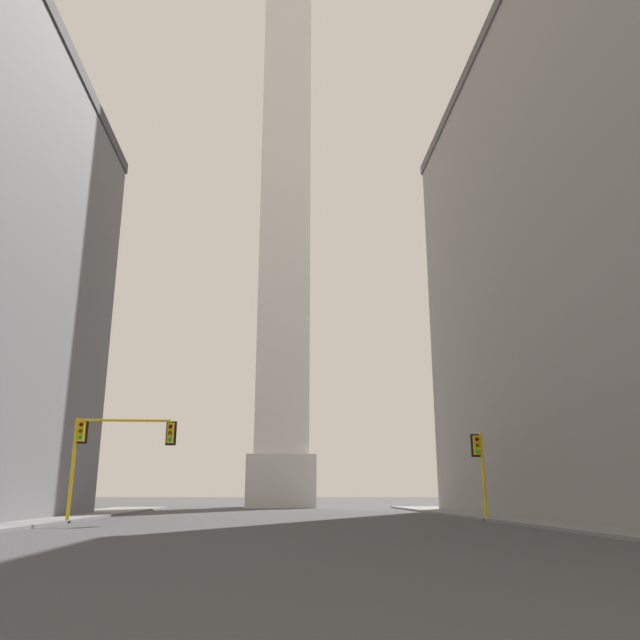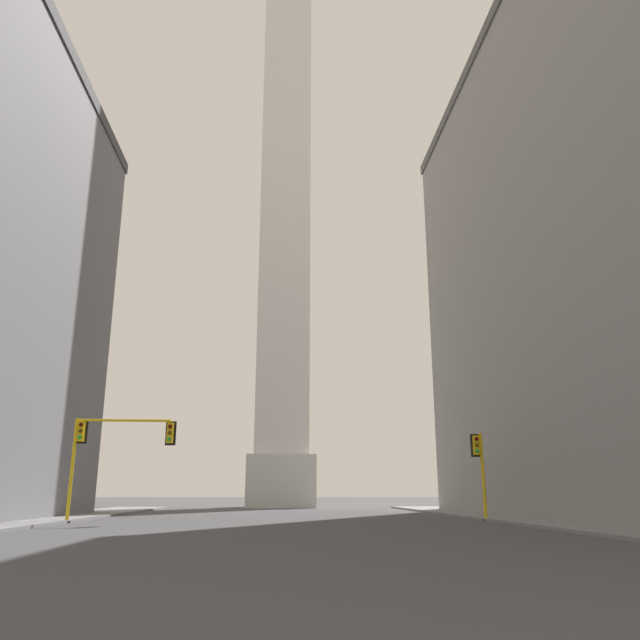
# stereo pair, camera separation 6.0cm
# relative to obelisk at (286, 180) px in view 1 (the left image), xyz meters

# --- Properties ---
(sidewalk_right) EXTENTS (5.00, 79.51, 0.15)m
(sidewalk_right) POSITION_rel_obelisk_xyz_m (13.80, -42.41, -38.20)
(sidewalk_right) COLOR slate
(sidewalk_right) RESTS_ON ground_plane
(obelisk) EXTENTS (7.20, 7.20, 79.25)m
(obelisk) POSITION_rel_obelisk_xyz_m (0.00, 0.00, 0.00)
(obelisk) COLOR silver
(obelisk) RESTS_ON ground_plane
(traffic_light_mid_left) EXTENTS (5.58, 0.50, 5.48)m
(traffic_light_mid_left) POSITION_rel_obelisk_xyz_m (-9.54, -33.55, -34.08)
(traffic_light_mid_left) COLOR yellow
(traffic_light_mid_left) RESTS_ON ground_plane
(traffic_light_mid_right) EXTENTS (0.77, 0.51, 4.90)m
(traffic_light_mid_right) POSITION_rel_obelisk_xyz_m (11.31, -32.53, -35.04)
(traffic_light_mid_right) COLOR yellow
(traffic_light_mid_right) RESTS_ON ground_plane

